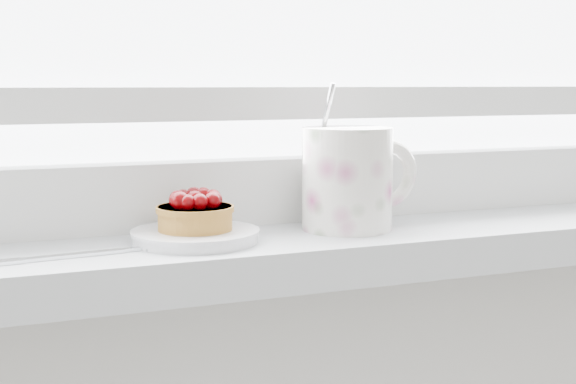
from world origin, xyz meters
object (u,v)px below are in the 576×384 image
raspberry_tart (195,212)px  fork (106,252)px  floral_mug (350,176)px  saucer (195,236)px

raspberry_tart → fork: (-0.09, -0.02, -0.03)m
fork → floral_mug: bearing=6.3°
saucer → raspberry_tart: bearing=77.6°
raspberry_tart → fork: size_ratio=0.40×
saucer → fork: (-0.09, -0.02, -0.00)m
saucer → raspberry_tart: 0.02m
saucer → fork: size_ratio=0.67×
floral_mug → fork: bearing=-173.7°
saucer → floral_mug: size_ratio=0.81×
fork → saucer: bearing=13.2°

